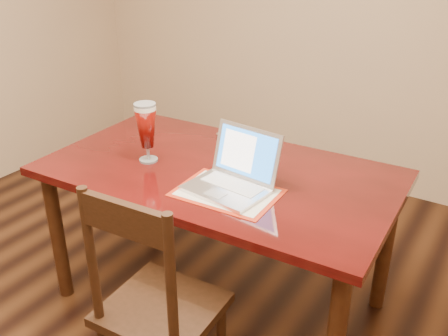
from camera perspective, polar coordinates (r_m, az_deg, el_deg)
The scene contains 2 objects.
dining_table at distance 2.54m, azimuth -0.82°, elevation -1.93°, with size 1.79×1.05×1.13m.
dining_chair at distance 2.14m, azimuth -7.77°, elevation -15.53°, with size 0.48×0.46×1.08m.
Camera 1 is at (1.39, -1.21, 1.90)m, focal length 40.00 mm.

